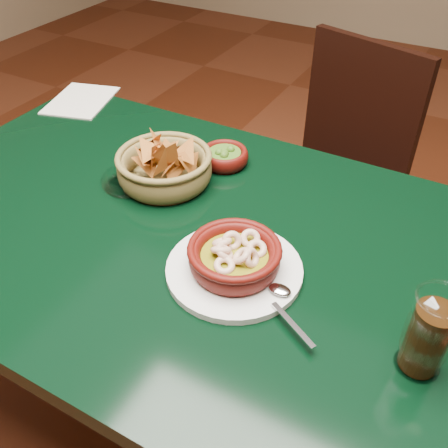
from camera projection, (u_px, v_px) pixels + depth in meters
The scene contains 9 objects.
ground at pixel (186, 418), 1.47m from camera, with size 7.00×7.00×0.00m, color #471C0C.
dining_table at pixel (171, 256), 1.06m from camera, with size 1.20×0.80×0.75m.
dining_chair at pixel (330, 175), 1.59m from camera, with size 0.51×0.51×0.89m.
shrimp_plate at pixel (235, 260), 0.86m from camera, with size 0.31×0.24×0.08m.
chip_basket at pixel (165, 167), 1.08m from camera, with size 0.24×0.24×0.13m.
guacamole_ramekin at pixel (225, 156), 1.14m from camera, with size 0.13×0.13×0.04m.
cola_drink at pixel (429, 334), 0.69m from camera, with size 0.14×0.14×0.16m.
glass_ashtray at pixel (128, 180), 1.08m from camera, with size 0.12×0.12×0.03m.
paper_menu at pixel (81, 100), 1.41m from camera, with size 0.21×0.24×0.00m.
Camera 1 is at (0.48, -0.62, 1.37)m, focal length 40.00 mm.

